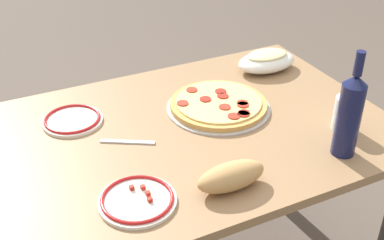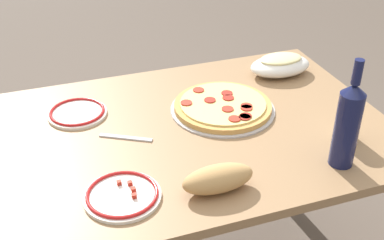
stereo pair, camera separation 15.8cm
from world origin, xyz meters
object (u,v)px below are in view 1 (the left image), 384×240
object	(u,v)px
baked_pasta_dish	(267,60)
bread_loaf	(231,176)
dining_table	(192,158)
side_plate_far	(137,200)
wine_bottle	(349,114)
water_glass	(345,114)
side_plate_near	(72,120)
pepperoni_pizza	(219,105)

from	to	relation	value
baked_pasta_dish	bread_loaf	world-z (taller)	baked_pasta_dish
dining_table	side_plate_far	size ratio (longest dim) A/B	6.15
dining_table	bread_loaf	distance (m)	0.35
dining_table	wine_bottle	bearing A→B (deg)	-42.95
wine_bottle	water_glass	distance (m)	0.16
wine_bottle	dining_table	bearing A→B (deg)	137.05
water_glass	side_plate_far	world-z (taller)	water_glass
baked_pasta_dish	bread_loaf	bearing A→B (deg)	-130.46
water_glass	side_plate_far	size ratio (longest dim) A/B	0.54
baked_pasta_dish	side_plate_near	world-z (taller)	baked_pasta_dish
water_glass	side_plate_far	xyz separation A→B (m)	(-0.72, -0.05, -0.05)
water_glass	side_plate_near	world-z (taller)	water_glass
dining_table	side_plate_near	bearing A→B (deg)	148.75
water_glass	side_plate_near	xyz separation A→B (m)	(-0.77, 0.42, -0.05)
dining_table	baked_pasta_dish	world-z (taller)	baked_pasta_dish
water_glass	bread_loaf	distance (m)	0.48
pepperoni_pizza	side_plate_near	size ratio (longest dim) A/B	1.81
pepperoni_pizza	bread_loaf	bearing A→B (deg)	-114.15
pepperoni_pizza	bread_loaf	size ratio (longest dim) A/B	1.79
dining_table	side_plate_far	world-z (taller)	side_plate_far
baked_pasta_dish	side_plate_far	size ratio (longest dim) A/B	1.16
wine_bottle	side_plate_near	distance (m)	0.87
pepperoni_pizza	side_plate_near	world-z (taller)	pepperoni_pizza
water_glass	bread_loaf	size ratio (longest dim) A/B	0.56
wine_bottle	bread_loaf	size ratio (longest dim) A/B	1.65
baked_pasta_dish	side_plate_near	size ratio (longest dim) A/B	1.22
wine_bottle	baked_pasta_dish	bearing A→B (deg)	79.60
baked_pasta_dish	wine_bottle	size ratio (longest dim) A/B	0.73
side_plate_near	side_plate_far	bearing A→B (deg)	-83.80
pepperoni_pizza	water_glass	bearing A→B (deg)	-44.22
bread_loaf	baked_pasta_dish	bearing A→B (deg)	49.54
wine_bottle	water_glass	bearing A→B (deg)	49.87
dining_table	pepperoni_pizza	distance (m)	0.20
side_plate_near	bread_loaf	size ratio (longest dim) A/B	0.99
bread_loaf	side_plate_near	bearing A→B (deg)	120.01
water_glass	pepperoni_pizza	bearing A→B (deg)	135.78
wine_bottle	side_plate_near	world-z (taller)	wine_bottle
dining_table	water_glass	xyz separation A→B (m)	(0.43, -0.21, 0.18)
side_plate_near	side_plate_far	distance (m)	0.47
baked_pasta_dish	pepperoni_pizza	bearing A→B (deg)	-149.66
water_glass	dining_table	bearing A→B (deg)	153.51
side_plate_far	side_plate_near	bearing A→B (deg)	96.20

